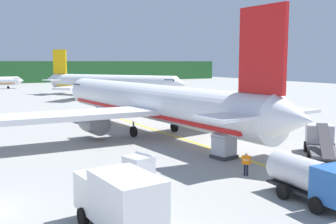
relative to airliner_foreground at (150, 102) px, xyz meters
name	(u,v)px	position (x,y,z in m)	size (l,w,h in m)	color
airliner_foreground	(150,102)	(0.00, 0.00, 0.00)	(34.58, 41.74, 11.90)	white
airliner_mid_apron	(109,83)	(13.02, 46.14, -0.33)	(27.92, 32.76, 10.73)	white
service_truck_fuel	(321,141)	(7.92, -16.14, -2.22)	(6.06, 6.18, 2.71)	silver
service_truck_baggage	(119,199)	(-12.73, -21.96, -1.80)	(2.71, 5.58, 2.92)	white
service_truck_pushback	(312,178)	(-1.84, -23.56, -2.00)	(2.68, 5.60, 2.40)	#2659A5
cargo_container_near	(224,146)	(0.05, -13.11, -2.38)	(1.96, 1.96, 2.12)	#333338
cargo_container_far	(139,170)	(-8.76, -15.70, -2.48)	(2.12, 2.12, 1.93)	#333338
crew_marshaller	(246,162)	(-1.64, -17.80, -2.44)	(0.48, 0.48, 1.62)	#191E33
crew_loader_left	(279,130)	(9.39, -9.94, -2.39)	(0.40, 0.58, 1.69)	#191E33
apron_guide_line	(181,139)	(1.34, -4.43, -3.39)	(0.30, 60.00, 0.01)	yellow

